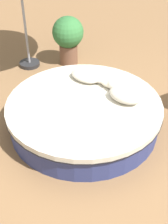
% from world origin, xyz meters
% --- Properties ---
extents(ground_plane, '(16.00, 16.00, 0.00)m').
position_xyz_m(ground_plane, '(0.00, 0.00, 0.00)').
color(ground_plane, olive).
extents(round_bed, '(2.48, 2.48, 0.48)m').
position_xyz_m(round_bed, '(0.00, 0.00, 0.25)').
color(round_bed, navy).
rests_on(round_bed, ground_plane).
extents(throw_pillow_0, '(0.54, 0.38, 0.19)m').
position_xyz_m(throw_pillow_0, '(0.45, 0.46, 0.57)').
color(throw_pillow_0, beige).
rests_on(throw_pillow_0, round_bed).
extents(throw_pillow_1, '(0.50, 0.29, 0.20)m').
position_xyz_m(throw_pillow_1, '(0.27, 0.61, 0.58)').
color(throw_pillow_1, silver).
rests_on(throw_pillow_1, round_bed).
extents(throw_pillow_2, '(0.47, 0.34, 0.14)m').
position_xyz_m(throw_pillow_2, '(0.03, 0.68, 0.55)').
color(throw_pillow_2, beige).
rests_on(throw_pillow_2, round_bed).
extents(throw_pillow_3, '(0.45, 0.31, 0.15)m').
position_xyz_m(throw_pillow_3, '(-0.21, 0.67, 0.55)').
color(throw_pillow_3, beige).
rests_on(throw_pillow_3, round_bed).
extents(throw_pillow_4, '(0.55, 0.34, 0.14)m').
position_xyz_m(throw_pillow_4, '(-0.43, 0.53, 0.55)').
color(throw_pillow_4, beige).
rests_on(throw_pillow_4, round_bed).
extents(planter, '(0.66, 0.66, 1.05)m').
position_xyz_m(planter, '(-1.66, 1.46, 0.63)').
color(planter, brown).
rests_on(planter, ground_plane).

